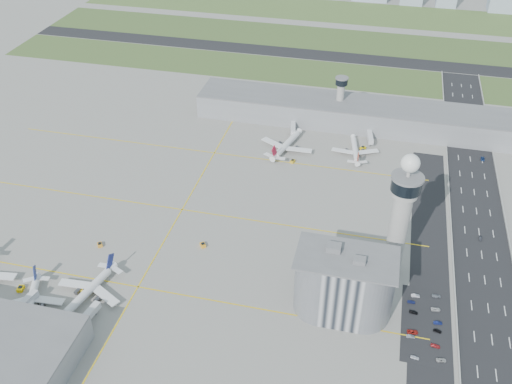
% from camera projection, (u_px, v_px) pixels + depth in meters
% --- Properties ---
extents(ground, '(1000.00, 1000.00, 0.00)m').
position_uv_depth(ground, '(239.00, 258.00, 277.06)').
color(ground, gray).
extents(grass_strip_0, '(480.00, 50.00, 0.08)m').
position_uv_depth(grass_strip_0, '(287.00, 70.00, 458.58)').
color(grass_strip_0, '#485C2B').
rests_on(grass_strip_0, ground).
extents(grass_strip_1, '(480.00, 60.00, 0.08)m').
position_uv_depth(grass_strip_1, '(303.00, 37.00, 517.82)').
color(grass_strip_1, '#3E5A2A').
rests_on(grass_strip_1, ground).
extents(grass_strip_2, '(480.00, 70.00, 0.08)m').
position_uv_depth(grass_strip_2, '(316.00, 10.00, 581.01)').
color(grass_strip_2, '#4B612E').
rests_on(grass_strip_2, ground).
extents(runway, '(480.00, 22.00, 0.10)m').
position_uv_depth(runway, '(295.00, 53.00, 487.79)').
color(runway, black).
rests_on(runway, ground).
extents(highway, '(28.00, 500.00, 0.10)m').
position_uv_depth(highway, '(487.00, 298.00, 255.10)').
color(highway, black).
rests_on(highway, ground).
extents(barrier_left, '(0.60, 500.00, 1.20)m').
position_uv_depth(barrier_left, '(455.00, 292.00, 257.45)').
color(barrier_left, '#9E9E99').
rests_on(barrier_left, ground).
extents(landside_road, '(18.00, 260.00, 0.08)m').
position_uv_depth(landside_road, '(430.00, 305.00, 251.97)').
color(landside_road, black).
rests_on(landside_road, ground).
extents(parking_lot, '(20.00, 44.00, 0.10)m').
position_uv_depth(parking_lot, '(425.00, 324.00, 242.87)').
color(parking_lot, black).
rests_on(parking_lot, ground).
extents(taxiway_line_h_0, '(260.00, 0.60, 0.01)m').
position_uv_depth(taxiway_line_h_0, '(138.00, 287.00, 260.99)').
color(taxiway_line_h_0, yellow).
rests_on(taxiway_line_h_0, ground).
extents(taxiway_line_h_1, '(260.00, 0.60, 0.01)m').
position_uv_depth(taxiway_line_h_1, '(182.00, 210.00, 308.38)').
color(taxiway_line_h_1, yellow).
rests_on(taxiway_line_h_1, ground).
extents(taxiway_line_h_2, '(260.00, 0.60, 0.01)m').
position_uv_depth(taxiway_line_h_2, '(214.00, 153.00, 355.78)').
color(taxiway_line_h_2, yellow).
rests_on(taxiway_line_h_2, ground).
extents(taxiway_line_v, '(0.60, 260.00, 0.01)m').
position_uv_depth(taxiway_line_v, '(182.00, 210.00, 308.38)').
color(taxiway_line_v, yellow).
rests_on(taxiway_line_v, ground).
extents(control_tower, '(14.00, 14.00, 64.50)m').
position_uv_depth(control_tower, '(401.00, 212.00, 249.22)').
color(control_tower, '#ADAAA5').
rests_on(control_tower, ground).
extents(secondary_tower, '(8.60, 8.60, 31.90)m').
position_uv_depth(secondary_tower, '(340.00, 96.00, 378.86)').
color(secondary_tower, '#ADAAA5').
rests_on(secondary_tower, ground).
extents(admin_building, '(42.00, 24.00, 33.50)m').
position_uv_depth(admin_building, '(344.00, 284.00, 240.85)').
color(admin_building, '#B2B2B7').
rests_on(admin_building, ground).
extents(terminal_pier, '(210.00, 32.00, 15.80)m').
position_uv_depth(terminal_pier, '(353.00, 113.00, 381.73)').
color(terminal_pier, gray).
rests_on(terminal_pier, ground).
extents(airplane_near_b, '(40.00, 43.08, 9.78)m').
position_uv_depth(airplane_near_b, '(29.00, 300.00, 247.80)').
color(airplane_near_b, white).
rests_on(airplane_near_b, ground).
extents(airplane_near_c, '(40.06, 44.47, 10.75)m').
position_uv_depth(airplane_near_c, '(87.00, 287.00, 253.28)').
color(airplane_near_c, white).
rests_on(airplane_near_c, ground).
extents(airplane_far_a, '(43.79, 48.20, 11.44)m').
position_uv_depth(airplane_far_a, '(287.00, 141.00, 356.65)').
color(airplane_far_a, white).
rests_on(airplane_far_a, ground).
extents(airplane_far_b, '(35.18, 39.39, 9.73)m').
position_uv_depth(airplane_far_b, '(355.00, 147.00, 352.66)').
color(airplane_far_b, white).
rests_on(airplane_far_b, ground).
extents(jet_bridge_near_1, '(5.39, 14.31, 5.70)m').
position_uv_depth(jet_bridge_near_1, '(14.00, 316.00, 243.05)').
color(jet_bridge_near_1, silver).
rests_on(jet_bridge_near_1, ground).
extents(jet_bridge_near_2, '(5.39, 14.31, 5.70)m').
position_uv_depth(jet_bridge_near_2, '(78.00, 329.00, 237.32)').
color(jet_bridge_near_2, silver).
rests_on(jet_bridge_near_2, ground).
extents(jet_bridge_far_0, '(5.39, 14.31, 5.70)m').
position_uv_depth(jet_bridge_far_0, '(293.00, 125.00, 379.28)').
color(jet_bridge_far_0, silver).
rests_on(jet_bridge_far_0, ground).
extents(jet_bridge_far_1, '(5.39, 14.31, 5.70)m').
position_uv_depth(jet_bridge_far_1, '(369.00, 134.00, 369.75)').
color(jet_bridge_far_1, silver).
rests_on(jet_bridge_far_1, ground).
extents(tug_0, '(3.19, 4.09, 2.13)m').
position_uv_depth(tug_0, '(20.00, 288.00, 258.79)').
color(tug_0, yellow).
rests_on(tug_0, ground).
extents(tug_1, '(4.39, 4.00, 2.10)m').
position_uv_depth(tug_1, '(85.00, 291.00, 257.48)').
color(tug_1, yellow).
rests_on(tug_1, ground).
extents(tug_2, '(3.73, 3.96, 1.90)m').
position_uv_depth(tug_2, '(100.00, 244.00, 283.60)').
color(tug_2, orange).
rests_on(tug_2, ground).
extents(tug_3, '(3.87, 4.11, 1.97)m').
position_uv_depth(tug_3, '(203.00, 245.00, 283.39)').
color(tug_3, '#F8A122').
rests_on(tug_3, ground).
extents(tug_4, '(3.19, 3.87, 1.94)m').
position_uv_depth(tug_4, '(293.00, 161.00, 346.37)').
color(tug_4, gold).
rests_on(tug_4, ground).
extents(tug_5, '(4.05, 4.16, 2.00)m').
position_uv_depth(tug_5, '(363.00, 148.00, 358.91)').
color(tug_5, yellow).
rests_on(tug_5, ground).
extents(car_lot_0, '(3.56, 1.76, 1.17)m').
position_uv_depth(car_lot_0, '(415.00, 357.00, 228.17)').
color(car_lot_0, silver).
rests_on(car_lot_0, ground).
extents(car_lot_1, '(3.68, 1.54, 1.18)m').
position_uv_depth(car_lot_1, '(410.00, 336.00, 236.92)').
color(car_lot_1, gray).
rests_on(car_lot_1, ground).
extents(car_lot_2, '(4.86, 2.79, 1.28)m').
position_uv_depth(car_lot_2, '(413.00, 332.00, 238.74)').
color(car_lot_2, '#B3231B').
rests_on(car_lot_2, ground).
extents(car_lot_3, '(3.85, 1.80, 1.09)m').
position_uv_depth(car_lot_3, '(414.00, 312.00, 247.78)').
color(car_lot_3, black).
rests_on(car_lot_3, ground).
extents(car_lot_4, '(3.49, 1.52, 1.17)m').
position_uv_depth(car_lot_4, '(411.00, 302.00, 252.68)').
color(car_lot_4, navy).
rests_on(car_lot_4, ground).
extents(car_lot_5, '(3.96, 1.79, 1.26)m').
position_uv_depth(car_lot_5, '(415.00, 296.00, 255.72)').
color(car_lot_5, silver).
rests_on(car_lot_5, ground).
extents(car_lot_6, '(4.21, 2.45, 1.10)m').
position_uv_depth(car_lot_6, '(441.00, 360.00, 227.19)').
color(car_lot_6, '#B2B2B2').
rests_on(car_lot_6, ground).
extents(car_lot_7, '(3.99, 1.92, 1.12)m').
position_uv_depth(car_lot_7, '(435.00, 346.00, 232.92)').
color(car_lot_7, '#AE2428').
rests_on(car_lot_7, ground).
extents(car_lot_8, '(3.64, 1.96, 1.18)m').
position_uv_depth(car_lot_8, '(437.00, 331.00, 239.28)').
color(car_lot_8, black).
rests_on(car_lot_8, ground).
extents(car_lot_9, '(3.83, 1.88, 1.21)m').
position_uv_depth(car_lot_9, '(438.00, 323.00, 242.82)').
color(car_lot_9, navy).
rests_on(car_lot_9, ground).
extents(car_lot_10, '(4.27, 2.42, 1.12)m').
position_uv_depth(car_lot_10, '(436.00, 309.00, 249.12)').
color(car_lot_10, silver).
rests_on(car_lot_10, ground).
extents(car_lot_11, '(4.01, 2.07, 1.11)m').
position_uv_depth(car_lot_11, '(436.00, 296.00, 255.61)').
color(car_lot_11, gray).
rests_on(car_lot_11, ground).
extents(car_hw_1, '(1.69, 3.79, 1.21)m').
position_uv_depth(car_hw_1, '(480.00, 238.00, 288.12)').
color(car_hw_1, black).
rests_on(car_hw_1, ground).
extents(car_hw_2, '(2.40, 4.75, 1.29)m').
position_uv_depth(car_hw_2, '(483.00, 159.00, 349.00)').
color(car_hw_2, navy).
rests_on(car_hw_2, ground).
extents(car_hw_4, '(1.99, 3.70, 1.20)m').
position_uv_depth(car_hw_4, '(453.00, 111.00, 399.70)').
color(car_hw_4, gray).
rests_on(car_hw_4, ground).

